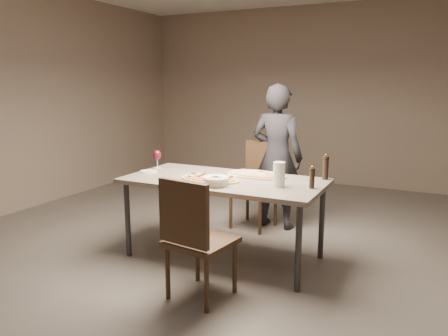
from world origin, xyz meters
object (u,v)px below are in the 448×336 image
at_px(dining_table, 224,185).
at_px(chair_near, 194,233).
at_px(zucchini_pizza, 210,178).
at_px(pepper_mill_left, 312,178).
at_px(carafe, 279,174).
at_px(diner, 277,157).
at_px(bread_basket, 216,180).
at_px(ham_pizza, 256,174).
at_px(chair_far, 258,179).

relative_size(dining_table, chair_near, 1.91).
height_order(zucchini_pizza, chair_near, chair_near).
xyz_separation_m(pepper_mill_left, carafe, (-0.26, -0.07, 0.02)).
bearing_deg(zucchini_pizza, pepper_mill_left, 21.50).
bearing_deg(chair_near, diner, 99.25).
height_order(bread_basket, chair_near, chair_near).
bearing_deg(chair_near, ham_pizza, 96.05).
relative_size(bread_basket, pepper_mill_left, 1.21).
bearing_deg(diner, chair_far, 15.89).
bearing_deg(bread_basket, carafe, 22.19).
relative_size(dining_table, carafe, 8.57).
height_order(zucchini_pizza, bread_basket, bread_basket).
relative_size(dining_table, ham_pizza, 3.08).
bearing_deg(carafe, chair_far, 119.79).
relative_size(carafe, chair_far, 0.22).
relative_size(chair_near, diner, 0.59).
bearing_deg(bread_basket, pepper_mill_left, 19.44).
distance_m(zucchini_pizza, bread_basket, 0.22).
xyz_separation_m(ham_pizza, chair_near, (-0.04, -1.09, -0.24)).
relative_size(zucchini_pizza, pepper_mill_left, 2.98).
bearing_deg(zucchini_pizza, ham_pizza, 64.10).
distance_m(pepper_mill_left, carafe, 0.27).
bearing_deg(chair_near, pepper_mill_left, 60.97).
height_order(chair_near, diner, diner).
bearing_deg(dining_table, ham_pizza, 48.91).
relative_size(chair_far, diner, 0.60).
xyz_separation_m(ham_pizza, bread_basket, (-0.16, -0.51, 0.03)).
height_order(dining_table, chair_near, chair_near).
bearing_deg(chair_near, bread_basket, 109.45).
distance_m(ham_pizza, chair_near, 1.12).
distance_m(ham_pizza, bread_basket, 0.54).
xyz_separation_m(zucchini_pizza, pepper_mill_left, (0.90, 0.10, 0.07)).
xyz_separation_m(zucchini_pizza, carafe, (0.64, 0.03, 0.09)).
xyz_separation_m(carafe, diner, (-0.41, 1.13, -0.05)).
bearing_deg(chair_near, dining_table, 109.59).
bearing_deg(ham_pizza, dining_table, -132.07).
bearing_deg(pepper_mill_left, chair_near, -127.28).
bearing_deg(ham_pizza, chair_far, 109.25).
distance_m(ham_pizza, carafe, 0.47).
height_order(pepper_mill_left, carafe, carafe).
bearing_deg(chair_far, carafe, 126.83).
xyz_separation_m(dining_table, ham_pizza, (0.21, 0.24, 0.07)).
xyz_separation_m(dining_table, chair_far, (-0.07, 1.01, -0.16)).
distance_m(dining_table, ham_pizza, 0.33).
relative_size(zucchini_pizza, bread_basket, 2.47).
height_order(pepper_mill_left, diner, diner).
xyz_separation_m(bread_basket, chair_near, (0.11, -0.58, -0.27)).
bearing_deg(chair_far, dining_table, 101.04).
bearing_deg(dining_table, pepper_mill_left, -0.33).
distance_m(zucchini_pizza, pepper_mill_left, 0.91).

